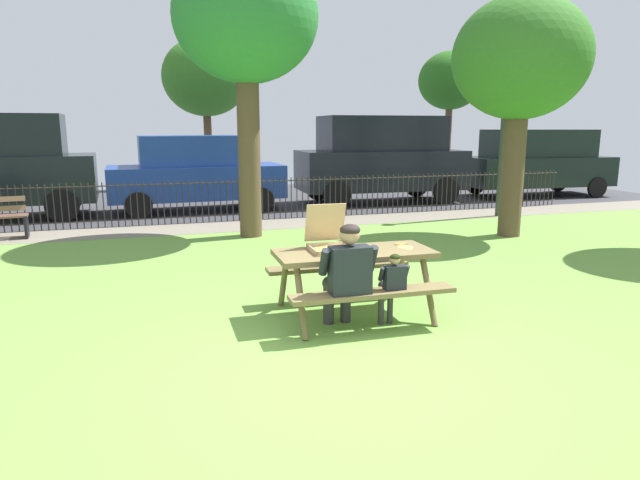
# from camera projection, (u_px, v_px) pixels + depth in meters

# --- Properties ---
(ground) EXTENTS (28.00, 12.42, 0.02)m
(ground) POSITION_uv_depth(u_px,v_px,m) (287.00, 300.00, 7.04)
(ground) COLOR #6DA040
(cobblestone_walkway) EXTENTS (28.00, 1.40, 0.01)m
(cobblestone_walkway) POSITION_uv_depth(u_px,v_px,m) (226.00, 227.00, 12.18)
(cobblestone_walkway) COLOR gray
(street_asphalt) EXTENTS (28.00, 7.81, 0.01)m
(street_asphalt) POSITION_uv_depth(u_px,v_px,m) (204.00, 201.00, 16.49)
(street_asphalt) COLOR #38383D
(picnic_table_foreground) EXTENTS (1.83, 1.52, 0.79)m
(picnic_table_foreground) POSITION_uv_depth(u_px,v_px,m) (354.00, 265.00, 6.33)
(picnic_table_foreground) COLOR brown
(picnic_table_foreground) RESTS_ON ground
(pizza_box_open) EXTENTS (0.49, 0.56, 0.52)m
(pizza_box_open) POSITION_uv_depth(u_px,v_px,m) (329.00, 241.00, 6.33)
(pizza_box_open) COLOR tan
(pizza_box_open) RESTS_ON picnic_table_foreground
(pizza_slice_on_table) EXTENTS (0.16, 0.27, 0.02)m
(pizza_slice_on_table) POSITION_uv_depth(u_px,v_px,m) (405.00, 246.00, 6.51)
(pizza_slice_on_table) COLOR #ECC958
(pizza_slice_on_table) RESTS_ON picnic_table_foreground
(adult_at_table) EXTENTS (0.61, 0.60, 1.19)m
(adult_at_table) POSITION_uv_depth(u_px,v_px,m) (347.00, 273.00, 5.77)
(adult_at_table) COLOR #333333
(adult_at_table) RESTS_ON ground
(child_at_table) EXTENTS (0.33, 0.32, 0.85)m
(child_at_table) POSITION_uv_depth(u_px,v_px,m) (392.00, 283.00, 5.91)
(child_at_table) COLOR #363636
(child_at_table) RESTS_ON ground
(iron_fence_streetside) EXTENTS (18.67, 0.03, 0.98)m
(iron_fence_streetside) POSITION_uv_depth(u_px,v_px,m) (221.00, 200.00, 12.74)
(iron_fence_streetside) COLOR #2D2823
(iron_fence_streetside) RESTS_ON ground
(lamp_post_walkway) EXTENTS (0.28, 0.28, 4.76)m
(lamp_post_walkway) POSITION_uv_depth(u_px,v_px,m) (505.00, 97.00, 13.07)
(lamp_post_walkway) COLOR #2D382D
(lamp_post_walkway) RESTS_ON ground
(tree_midground_left) EXTENTS (2.73, 2.73, 5.41)m
(tree_midground_left) POSITION_uv_depth(u_px,v_px,m) (246.00, 21.00, 10.33)
(tree_midground_left) COLOR brown
(tree_midground_left) RESTS_ON ground
(tree_midground_right) EXTENTS (2.58, 2.58, 4.61)m
(tree_midground_right) POSITION_uv_depth(u_px,v_px,m) (520.00, 61.00, 10.52)
(tree_midground_right) COLOR brown
(tree_midground_right) RESTS_ON ground
(parked_car_center) EXTENTS (4.46, 2.03, 1.94)m
(parked_car_center) POSITION_uv_depth(u_px,v_px,m) (195.00, 172.00, 14.34)
(parked_car_center) COLOR navy
(parked_car_center) RESTS_ON ground
(parked_car_right) EXTENTS (4.78, 2.24, 2.46)m
(parked_car_right) POSITION_uv_depth(u_px,v_px,m) (381.00, 157.00, 15.82)
(parked_car_right) COLOR black
(parked_car_right) RESTS_ON ground
(parked_car_far_right) EXTENTS (4.70, 2.17, 2.08)m
(parked_car_far_right) POSITION_uv_depth(u_px,v_px,m) (537.00, 161.00, 17.45)
(parked_car_far_right) COLOR black
(parked_car_far_right) RESTS_ON ground
(far_tree_midleft) EXTENTS (3.15, 3.15, 5.38)m
(far_tree_midleft) POSITION_uv_depth(u_px,v_px,m) (206.00, 77.00, 20.29)
(far_tree_midleft) COLOR brown
(far_tree_midleft) RESTS_ON ground
(far_tree_center) EXTENTS (2.68, 2.68, 5.28)m
(far_tree_center) POSITION_uv_depth(u_px,v_px,m) (450.00, 81.00, 23.28)
(far_tree_center) COLOR brown
(far_tree_center) RESTS_ON ground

